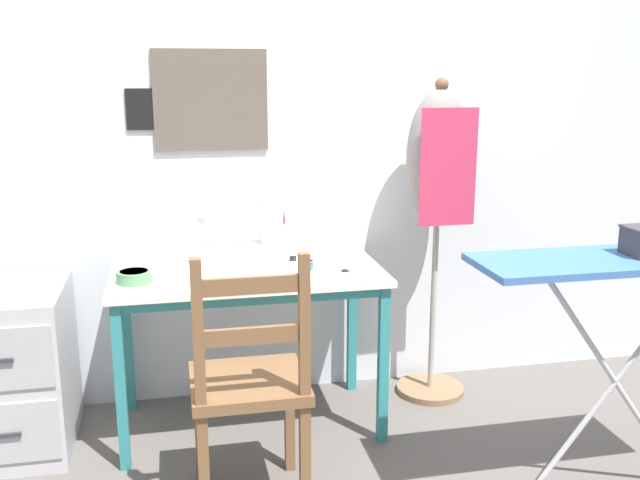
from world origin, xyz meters
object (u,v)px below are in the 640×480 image
object	(u,v)px
thread_spool_mid_table	(310,265)
dress_form	(439,177)
scissors	(353,271)
wooden_chair	(249,386)
thread_spool_near_machine	(293,258)
ironing_board	(627,271)
sewing_machine	(245,231)
filing_cabinet	(18,369)
fabric_bowl	(134,276)

from	to	relation	value
thread_spool_mid_table	dress_form	distance (m)	0.73
scissors	wooden_chair	size ratio (longest dim) A/B	0.15
thread_spool_near_machine	ironing_board	size ratio (longest dim) A/B	0.04
scissors	thread_spool_near_machine	size ratio (longest dim) A/B	3.61
wooden_chair	thread_spool_mid_table	bearing A→B (deg)	59.22
dress_form	scissors	bearing A→B (deg)	-151.46
thread_spool_near_machine	dress_form	size ratio (longest dim) A/B	0.03
sewing_machine	thread_spool_near_machine	bearing A→B (deg)	-10.13
scissors	wooden_chair	distance (m)	0.72
scissors	filing_cabinet	world-z (taller)	scissors
filing_cabinet	thread_spool_mid_table	bearing A→B (deg)	-3.41
dress_form	ironing_board	distance (m)	1.00
thread_spool_near_machine	ironing_board	distance (m)	1.34
scissors	ironing_board	world-z (taller)	ironing_board
thread_spool_near_machine	dress_form	xyz separation A→B (m)	(0.67, 0.04, 0.33)
ironing_board	thread_spool_mid_table	bearing A→B (deg)	142.67
filing_cabinet	ironing_board	distance (m)	2.35
filing_cabinet	dress_form	world-z (taller)	dress_form
thread_spool_mid_table	filing_cabinet	world-z (taller)	thread_spool_mid_table
scissors	filing_cabinet	size ratio (longest dim) A/B	0.21
fabric_bowl	thread_spool_mid_table	bearing A→B (deg)	3.07
thread_spool_mid_table	wooden_chair	size ratio (longest dim) A/B	0.04
filing_cabinet	wooden_chair	bearing A→B (deg)	-34.59
thread_spool_near_machine	filing_cabinet	bearing A→B (deg)	-176.04
thread_spool_near_machine	scissors	bearing A→B (deg)	-44.46
fabric_bowl	dress_form	distance (m)	1.39
wooden_chair	dress_form	xyz separation A→B (m)	(0.94, 0.72, 0.59)
fabric_bowl	dress_form	bearing A→B (deg)	9.66
sewing_machine	fabric_bowl	distance (m)	0.52
fabric_bowl	filing_cabinet	size ratio (longest dim) A/B	0.20
sewing_machine	wooden_chair	world-z (taller)	sewing_machine
fabric_bowl	scissors	world-z (taller)	fabric_bowl
scissors	dress_form	xyz separation A→B (m)	(0.46, 0.25, 0.34)
thread_spool_near_machine	wooden_chair	xyz separation A→B (m)	(-0.27, -0.68, -0.26)
scissors	thread_spool_near_machine	world-z (taller)	thread_spool_near_machine
thread_spool_mid_table	wooden_chair	world-z (taller)	wooden_chair
filing_cabinet	ironing_board	size ratio (longest dim) A/B	0.63
thread_spool_near_machine	dress_form	world-z (taller)	dress_form
wooden_chair	thread_spool_near_machine	bearing A→B (deg)	68.27
sewing_machine	wooden_chair	distance (m)	0.82
scissors	thread_spool_near_machine	bearing A→B (deg)	135.54
wooden_chair	ironing_board	size ratio (longest dim) A/B	0.89
filing_cabinet	ironing_board	bearing A→B (deg)	-20.47
filing_cabinet	sewing_machine	bearing A→B (deg)	7.00
dress_form	sewing_machine	bearing A→B (deg)	-179.82
thread_spool_near_machine	filing_cabinet	world-z (taller)	thread_spool_near_machine
sewing_machine	filing_cabinet	xyz separation A→B (m)	(-0.94, -0.12, -0.50)
filing_cabinet	fabric_bowl	bearing A→B (deg)	-12.68
wooden_chair	fabric_bowl	bearing A→B (deg)	128.32
ironing_board	wooden_chair	bearing A→B (deg)	171.08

